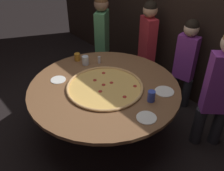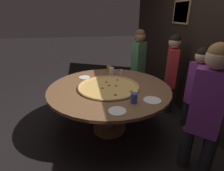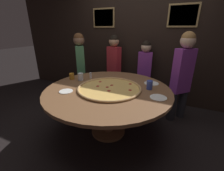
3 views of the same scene
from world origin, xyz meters
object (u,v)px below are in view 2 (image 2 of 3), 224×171
(giant_pizza, at_px, (109,87))
(diner_centre_back, at_px, (139,61))
(dining_table, at_px, (109,94))
(white_plate_beside_cup, at_px, (152,100))
(white_plate_right_side, at_px, (117,111))
(condiment_shaker, at_px, (121,72))
(drink_cup_far_right, at_px, (134,98))
(drink_cup_beside_pizza, at_px, (111,71))
(diner_far_right, at_px, (171,70))
(white_plate_near_front, at_px, (84,77))
(diner_far_left, at_px, (207,106))
(drink_cup_near_right, at_px, (109,69))
(diner_side_right, at_px, (197,86))

(giant_pizza, relative_size, diner_centre_back, 0.61)
(dining_table, height_order, white_plate_beside_cup, white_plate_beside_cup)
(giant_pizza, distance_m, white_plate_right_side, 0.67)
(diner_centre_back, bearing_deg, dining_table, -164.42)
(condiment_shaker, bearing_deg, drink_cup_far_right, -4.45)
(giant_pizza, distance_m, drink_cup_beside_pizza, 0.61)
(condiment_shaker, xyz_separation_m, diner_far_right, (0.03, 0.91, 0.01))
(white_plate_near_front, height_order, diner_far_left, diner_far_left)
(dining_table, relative_size, drink_cup_near_right, 17.39)
(white_plate_right_side, bearing_deg, dining_table, 178.05)
(white_plate_near_front, relative_size, white_plate_right_side, 0.90)
(diner_side_right, bearing_deg, drink_cup_far_right, 96.56)
(dining_table, relative_size, drink_cup_far_right, 14.34)
(drink_cup_beside_pizza, bearing_deg, white_plate_near_front, -78.11)
(white_plate_beside_cup, bearing_deg, dining_table, -139.07)
(condiment_shaker, distance_m, diner_side_right, 1.19)
(drink_cup_beside_pizza, relative_size, diner_far_right, 0.08)
(condiment_shaker, height_order, diner_far_left, diner_far_left)
(white_plate_near_front, bearing_deg, diner_centre_back, 116.54)
(diner_far_left, bearing_deg, diner_far_right, -60.67)
(diner_centre_back, bearing_deg, white_plate_beside_cup, -138.90)
(dining_table, height_order, drink_cup_near_right, drink_cup_near_right)
(condiment_shaker, height_order, diner_far_right, diner_far_right)
(drink_cup_near_right, bearing_deg, white_plate_beside_cup, 15.42)
(drink_cup_beside_pizza, xyz_separation_m, diner_side_right, (0.78, 1.13, -0.05))
(condiment_shaker, bearing_deg, diner_far_right, 88.25)
(drink_cup_near_right, distance_m, diner_far_left, 1.82)
(drink_cup_far_right, bearing_deg, white_plate_right_side, -55.98)
(drink_cup_far_right, distance_m, diner_side_right, 1.09)
(drink_cup_far_right, height_order, diner_far_left, diner_far_left)
(drink_cup_beside_pizza, distance_m, condiment_shaker, 0.18)
(white_plate_beside_cup, distance_m, diner_side_right, 0.86)
(dining_table, relative_size, drink_cup_beside_pizza, 14.82)
(white_plate_beside_cup, bearing_deg, diner_far_right, 142.35)
(giant_pizza, distance_m, condiment_shaker, 0.59)
(dining_table, relative_size, giant_pizza, 1.98)
(drink_cup_far_right, relative_size, diner_side_right, 0.09)
(white_plate_right_side, xyz_separation_m, diner_far_right, (-1.14, 1.22, 0.06))
(diner_far_left, bearing_deg, drink_cup_far_right, 11.52)
(diner_side_right, bearing_deg, giant_pizza, 71.09)
(diner_far_right, bearing_deg, diner_side_right, -154.72)
(drink_cup_beside_pizza, height_order, condiment_shaker, drink_cup_beside_pizza)
(white_plate_near_front, bearing_deg, diner_side_right, 66.85)
(giant_pizza, xyz_separation_m, white_plate_beside_cup, (0.49, 0.47, -0.01))
(white_plate_near_front, distance_m, condiment_shaker, 0.64)
(condiment_shaker, xyz_separation_m, diner_centre_back, (-0.55, 0.48, 0.04))
(white_plate_near_front, relative_size, diner_centre_back, 0.13)
(diner_far_left, distance_m, diner_far_right, 1.42)
(white_plate_near_front, bearing_deg, white_plate_beside_cup, 39.07)
(white_plate_right_side, distance_m, diner_centre_back, 1.89)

